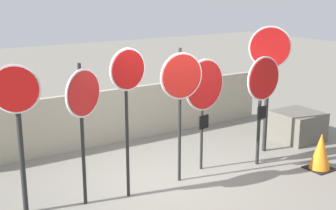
{
  "coord_description": "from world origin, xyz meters",
  "views": [
    {
      "loc": [
        -4.22,
        -6.35,
        3.35
      ],
      "look_at": [
        -0.13,
        0.0,
        1.42
      ],
      "focal_mm": 50.0,
      "sensor_mm": 36.0,
      "label": 1
    }
  ],
  "objects": [
    {
      "name": "stop_sign_2",
      "position": [
        -0.92,
        -0.09,
        1.88
      ],
      "size": [
        0.66,
        0.15,
        2.44
      ],
      "rotation": [
        0.0,
        0.0,
        0.17
      ],
      "color": "black",
      "rests_on": "ground"
    },
    {
      "name": "stop_sign_5",
      "position": [
        1.83,
        -0.2,
        1.53
      ],
      "size": [
        0.82,
        0.14,
        2.1
      ],
      "rotation": [
        0.0,
        0.0,
        0.07
      ],
      "color": "black",
      "rests_on": "ground"
    },
    {
      "name": "storage_crate",
      "position": [
        3.61,
        0.47,
        0.32
      ],
      "size": [
        0.94,
        0.96,
        0.64
      ],
      "color": "#605B51",
      "rests_on": "ground"
    },
    {
      "name": "traffic_cone_0",
      "position": [
        2.63,
        -0.98,
        0.35
      ],
      "size": [
        0.47,
        0.47,
        0.7
      ],
      "color": "black",
      "rests_on": "ground"
    },
    {
      "name": "ground_plane",
      "position": [
        0.0,
        0.0,
        0.0
      ],
      "size": [
        40.0,
        40.0,
        0.0
      ],
      "primitive_type": "plane",
      "color": "gray"
    },
    {
      "name": "stop_sign_3",
      "position": [
        0.12,
        -0.03,
        1.75
      ],
      "size": [
        0.79,
        0.13,
        2.36
      ],
      "rotation": [
        0.0,
        0.0,
        -0.07
      ],
      "color": "black",
      "rests_on": "ground"
    },
    {
      "name": "stop_sign_1",
      "position": [
        -1.62,
        0.03,
        1.65
      ],
      "size": [
        0.67,
        0.35,
        2.25
      ],
      "rotation": [
        0.0,
        0.0,
        0.45
      ],
      "color": "black",
      "rests_on": "ground"
    },
    {
      "name": "stop_sign_0",
      "position": [
        -2.54,
        0.23,
        1.63
      ],
      "size": [
        0.67,
        0.31,
        2.29
      ],
      "rotation": [
        0.0,
        0.0,
        -0.41
      ],
      "color": "black",
      "rests_on": "ground"
    },
    {
      "name": "stop_sign_4",
      "position": [
        0.77,
        0.19,
        1.53
      ],
      "size": [
        0.93,
        0.18,
        2.09
      ],
      "rotation": [
        0.0,
        0.0,
        0.15
      ],
      "color": "black",
      "rests_on": "ground"
    },
    {
      "name": "fence_back",
      "position": [
        0.0,
        2.52,
        0.59
      ],
      "size": [
        8.17,
        0.12,
        1.19
      ],
      "color": "#A89E89",
      "rests_on": "ground"
    },
    {
      "name": "stop_sign_6",
      "position": [
        2.44,
        0.29,
        1.83
      ],
      "size": [
        0.71,
        0.5,
        2.59
      ],
      "rotation": [
        0.0,
        0.0,
        -0.61
      ],
      "color": "black",
      "rests_on": "ground"
    }
  ]
}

